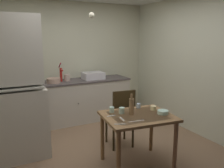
{
  "coord_description": "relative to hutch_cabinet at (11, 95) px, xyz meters",
  "views": [
    {
      "loc": [
        -1.5,
        -3.04,
        1.81
      ],
      "look_at": [
        0.13,
        0.16,
        1.07
      ],
      "focal_mm": 37.81,
      "sensor_mm": 36.0,
      "label": 1
    }
  ],
  "objects": [
    {
      "name": "wall_back",
      "position": [
        1.31,
        1.49,
        0.28
      ],
      "size": [
        3.72,
        0.1,
        2.53
      ],
      "primitive_type": "cube",
      "color": "beige",
      "rests_on": "ground"
    },
    {
      "name": "serving_bowl_wide",
      "position": [
        1.86,
        -1.11,
        -0.22
      ],
      "size": [
        0.15,
        0.15,
        0.05
      ],
      "primitive_type": "cylinder",
      "color": "#ADD1C1",
      "rests_on": "dining_table"
    },
    {
      "name": "ground_plane",
      "position": [
        1.31,
        -0.52,
        -0.99
      ],
      "size": [
        4.93,
        4.93,
        0.0
      ],
      "primitive_type": "plane",
      "color": "#88684F"
    },
    {
      "name": "serving_spoon",
      "position": [
        1.18,
        -0.86,
        -0.24
      ],
      "size": [
        0.13,
        0.02,
        0.0
      ],
      "primitive_type": "cube",
      "rotation": [
        0.0,
        0.0,
        3.13
      ],
      "color": "beige",
      "rests_on": "dining_table"
    },
    {
      "name": "pendant_bulb",
      "position": [
        1.11,
        -0.39,
        1.11
      ],
      "size": [
        0.08,
        0.08,
        0.08
      ],
      "primitive_type": "sphere",
      "color": "#F9EFCC"
    },
    {
      "name": "sink_basin",
      "position": [
        1.74,
        1.12,
        -0.02
      ],
      "size": [
        0.44,
        0.34,
        0.15
      ],
      "color": "silver",
      "rests_on": "counter_cabinet"
    },
    {
      "name": "mug_tall",
      "position": [
        1.26,
        -0.72,
        -0.2
      ],
      "size": [
        0.07,
        0.07,
        0.08
      ],
      "primitive_type": "cylinder",
      "color": "#ADD1C1",
      "rests_on": "dining_table"
    },
    {
      "name": "teaspoon_by_cup",
      "position": [
        1.25,
        -1.03,
        -0.24
      ],
      "size": [
        0.04,
        0.15,
        0.0
      ],
      "primitive_type": "cube",
      "rotation": [
        0.0,
        0.0,
        4.58
      ],
      "color": "beige",
      "rests_on": "dining_table"
    },
    {
      "name": "teacup_mint",
      "position": [
        1.36,
        -0.83,
        -0.2
      ],
      "size": [
        0.08,
        0.08,
        0.08
      ],
      "primitive_type": "cylinder",
      "color": "#ADD1C1",
      "rests_on": "dining_table"
    },
    {
      "name": "mixing_bowl_counter",
      "position": [
        0.86,
        1.07,
        -0.05
      ],
      "size": [
        0.27,
        0.27,
        0.1
      ],
      "primitive_type": "cylinder",
      "color": "tan",
      "rests_on": "counter_cabinet"
    },
    {
      "name": "mug_dark",
      "position": [
        1.71,
        -0.72,
        -0.21
      ],
      "size": [
        0.06,
        0.06,
        0.07
      ],
      "primitive_type": "cylinder",
      "color": "#9EB2C6",
      "rests_on": "dining_table"
    },
    {
      "name": "wall_right",
      "position": [
        3.17,
        -0.52,
        0.28
      ],
      "size": [
        0.1,
        4.03,
        2.53
      ],
      "primitive_type": "cube",
      "color": "beige",
      "rests_on": "ground"
    },
    {
      "name": "chair_far_side",
      "position": [
        1.6,
        -0.39,
        -0.48
      ],
      "size": [
        0.44,
        0.44,
        0.98
      ],
      "color": "#332715",
      "rests_on": "ground"
    },
    {
      "name": "stoneware_crock",
      "position": [
        1.18,
        1.18,
        -0.03
      ],
      "size": [
        0.12,
        0.12,
        0.14
      ],
      "primitive_type": "cylinder",
      "color": "beige",
      "rests_on": "counter_cabinet"
    },
    {
      "name": "dining_table",
      "position": [
        1.52,
        -0.99,
        -0.35
      ],
      "size": [
        1.02,
        0.86,
        0.75
      ],
      "color": "brown",
      "rests_on": "ground"
    },
    {
      "name": "teacup_cream",
      "position": [
        1.84,
        -0.91,
        -0.21
      ],
      "size": [
        0.08,
        0.08,
        0.06
      ],
      "primitive_type": "cylinder",
      "color": "beige",
      "rests_on": "dining_table"
    },
    {
      "name": "table_knife",
      "position": [
        1.37,
        -1.18,
        -0.24
      ],
      "size": [
        0.22,
        0.04,
        0.0
      ],
      "primitive_type": "cube",
      "rotation": [
        0.0,
        0.0,
        3.04
      ],
      "color": "silver",
      "rests_on": "dining_table"
    },
    {
      "name": "glass_bottle",
      "position": [
        1.46,
        -0.92,
        -0.12
      ],
      "size": [
        0.07,
        0.07,
        0.29
      ],
      "color": "olive",
      "rests_on": "dining_table"
    },
    {
      "name": "counter_cabinet",
      "position": [
        1.56,
        1.12,
        -0.54
      ],
      "size": [
        1.89,
        0.64,
        0.89
      ],
      "color": "beige",
      "rests_on": "ground"
    },
    {
      "name": "teaspoon_near_bowl",
      "position": [
        1.14,
        -1.18,
        -0.24
      ],
      "size": [
        0.14,
        0.07,
        0.0
      ],
      "primitive_type": "cube",
      "rotation": [
        0.0,
        0.0,
        2.73
      ],
      "color": "beige",
      "rests_on": "dining_table"
    },
    {
      "name": "hutch_cabinet",
      "position": [
        0.0,
        0.0,
        0.0
      ],
      "size": [
        0.96,
        0.51,
        2.11
      ],
      "color": "beige",
      "rests_on": "ground"
    },
    {
      "name": "hand_pump",
      "position": [
        1.05,
        1.17,
        0.07
      ],
      "size": [
        0.05,
        0.27,
        0.39
      ],
      "color": "#B21E19",
      "rests_on": "counter_cabinet"
    }
  ]
}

